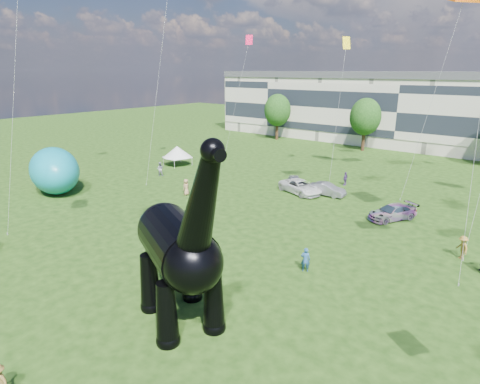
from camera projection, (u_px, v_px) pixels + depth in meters
The scene contains 12 objects.
ground at pixel (177, 313), 22.95m from camera, with size 220.00×220.00×0.00m, color #16330C.
terrace_row at pixel (408, 113), 71.61m from camera, with size 78.00×11.00×12.00m, color beige.
tree_far_left at pixel (278, 108), 78.42m from camera, with size 5.20×5.20×9.44m.
tree_mid_left at pixel (366, 114), 67.37m from camera, with size 5.20×5.20×9.44m.
dinosaur_sculpture at pixel (175, 244), 21.71m from camera, with size 13.44×7.49×11.35m.
car_silver at pixel (294, 182), 47.53m from camera, with size 1.56×3.88×1.32m, color silver.
car_grey at pixel (326, 189), 44.30m from camera, with size 1.48×4.26×1.40m, color slate.
car_white at pixel (300, 187), 45.03m from camera, with size 2.51×5.45×1.51m, color silver.
car_dark at pixel (392, 212), 37.15m from camera, with size 1.96×4.83×1.40m, color #595960.
gazebo_left at pixel (177, 152), 58.00m from camera, with size 4.65×4.65×2.82m.
inflatable_teal at pixel (54, 170), 44.81m from camera, with size 8.22×5.14×5.14m, color #0D869C.
visitors at pixel (288, 216), 35.71m from camera, with size 48.55×46.16×1.83m.
Camera 1 is at (15.57, -12.96, 13.33)m, focal length 30.00 mm.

